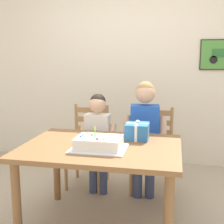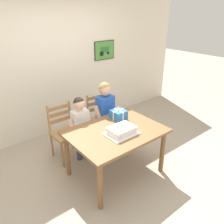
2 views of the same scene
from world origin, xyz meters
TOP-DOWN VIEW (x-y plane):
  - ground_plane at (0.00, 0.00)m, footprint 20.00×20.00m
  - back_wall at (0.00, 1.81)m, footprint 6.40×0.11m
  - dining_table at (0.00, 0.00)m, footprint 1.31×0.98m
  - birthday_cake at (0.01, -0.12)m, footprint 0.44×0.34m
  - gift_box_red_large at (0.27, 0.26)m, footprint 0.21×0.22m
  - chair_left at (-0.37, 0.85)m, footprint 0.43×0.43m
  - chair_right at (0.37, 0.85)m, footprint 0.44×0.44m
  - child_older at (0.30, 0.63)m, footprint 0.46×0.27m
  - child_younger at (-0.19, 0.63)m, footprint 0.40×0.23m

SIDE VIEW (x-z plane):
  - ground_plane at x=0.00m, z-range 0.00..0.00m
  - chair_left at x=-0.37m, z-range 0.01..0.93m
  - chair_right at x=0.37m, z-range 0.01..0.93m
  - dining_table at x=0.00m, z-range 0.27..1.01m
  - child_younger at x=-0.19m, z-range 0.12..1.21m
  - child_older at x=0.30m, z-range 0.13..1.36m
  - birthday_cake at x=0.01m, z-range 0.69..0.88m
  - gift_box_red_large at x=0.27m, z-range 0.72..0.90m
  - back_wall at x=0.00m, z-range 0.00..2.60m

